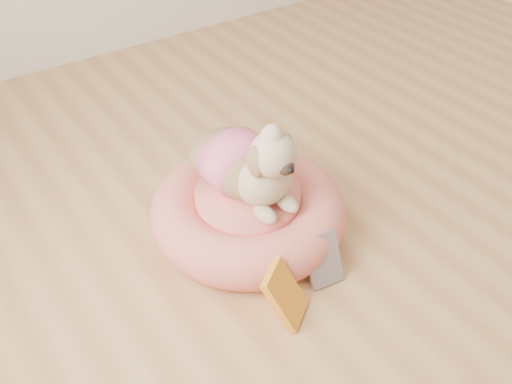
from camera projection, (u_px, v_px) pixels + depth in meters
floor at (507, 265)px, 1.89m from camera, size 4.50×4.50×0.00m
pet_bed at (248, 212)px, 1.97m from camera, size 0.68×0.68×0.17m
dog at (247, 151)px, 1.81m from camera, size 0.33×0.46×0.33m
book_yellow at (285, 295)px, 1.68m from camera, size 0.17×0.17×0.18m
book_white at (324, 259)px, 1.80m from camera, size 0.12×0.11×0.16m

